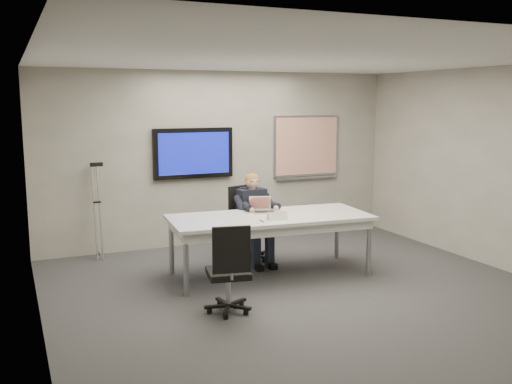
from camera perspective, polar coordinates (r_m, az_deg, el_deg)
name	(u,v)px	position (r m, az deg, el deg)	size (l,w,h in m)	color
floor	(310,297)	(6.98, 5.42, -10.41)	(6.00, 6.00, 0.02)	#3B3B3E
ceiling	(314,58)	(6.59, 5.79, 13.18)	(6.00, 6.00, 0.02)	white
wall_back	(222,158)	(9.35, -3.42, 3.42)	(6.00, 0.02, 2.80)	gray
wall_left	(36,199)	(5.81, -21.18, -0.69)	(0.02, 6.00, 2.80)	gray
wall_right	(504,169)	(8.51, 23.53, 2.11)	(0.02, 6.00, 2.80)	gray
conference_table	(270,223)	(7.59, 1.39, -3.07)	(2.74, 1.32, 0.82)	silver
tv_display	(194,153)	(9.13, -6.26, 3.87)	(1.30, 0.09, 0.80)	black
whiteboard	(306,147)	(9.96, 5.05, 4.50)	(1.25, 0.08, 1.10)	#93969B
office_chair_far	(249,237)	(8.42, -0.74, -4.52)	(0.65, 0.65, 1.09)	black
office_chair_near	(229,286)	(6.35, -2.72, -9.33)	(0.57, 0.57, 1.02)	black
seated_person	(256,228)	(8.17, 0.03, -3.63)	(0.42, 0.72, 1.30)	#1E2332
crutch	(97,209)	(8.75, -15.60, -1.65)	(0.20, 0.35, 1.49)	#AEB0B6
laptop	(262,208)	(7.80, 0.63, -1.63)	(0.35, 0.37, 0.21)	silver
name_tent	(277,216)	(7.31, 2.13, -2.39)	(0.26, 0.07, 0.10)	white
pen	(262,221)	(7.21, 0.58, -2.91)	(0.01, 0.01, 0.14)	black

